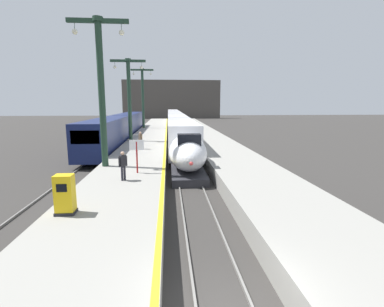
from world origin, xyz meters
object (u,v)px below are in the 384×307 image
Objects in this scene: regional_train_adjacent at (121,127)px; station_column_mid at (101,80)px; highspeed_train_main at (176,122)px; rolling_suitcase at (136,146)px; passenger_near_edge at (140,139)px; ticket_machine_yellow at (65,196)px; station_column_far at (129,92)px; passenger_mid_platform at (123,164)px; departure_info_board at (137,150)px; station_column_distant at (143,93)px.

station_column_mid is (2.20, -21.29, 4.84)m from regional_train_adjacent.
highspeed_train_main reaches higher than rolling_suitcase.
ticket_machine_yellow is at bearing -94.87° from passenger_near_edge.
station_column_mid is 5.88× the size of passenger_near_edge.
station_column_far is 5.57× the size of passenger_near_edge.
station_column_mid is 10.11× the size of rolling_suitcase.
passenger_near_edge is at bearing -73.81° from regional_train_adjacent.
highspeed_train_main is at bearing 73.70° from station_column_far.
station_column_far is (-5.90, -20.18, 4.73)m from highspeed_train_main.
passenger_mid_platform is 1.06× the size of ticket_machine_yellow.
departure_info_board is (0.71, -9.87, 0.52)m from passenger_near_edge.
station_column_distant is 25.75m from rolling_suitcase.
departure_info_board is at bearing -85.92° from station_column_distant.
station_column_mid is 9.26m from passenger_near_edge.
rolling_suitcase is 0.61× the size of ticket_machine_yellow.
regional_train_adjacent is 3.49× the size of station_column_distant.
highspeed_train_main is 2.06× the size of regional_train_adjacent.
ticket_machine_yellow is (-1.42, -16.61, -0.25)m from passenger_near_edge.
station_column_distant reaches higher than passenger_near_edge.
station_column_distant reaches higher than station_column_far.
regional_train_adjacent is 17.26× the size of departure_info_board.
passenger_near_edge and passenger_mid_platform have the same top height.
passenger_mid_platform is 1.72× the size of rolling_suitcase.
station_column_mid is at bearing -100.46° from rolling_suitcase.
departure_info_board reaches higher than passenger_mid_platform.
highspeed_train_main is at bearing 80.24° from station_column_mid.
station_column_distant reaches higher than station_column_mid.
station_column_mid is 0.95× the size of station_column_distant.
passenger_near_edge is 16.68m from ticket_machine_yellow.
regional_train_adjacent is 24.00m from departure_info_board.
regional_train_adjacent is at bearing 95.90° from station_column_mid.
ticket_machine_yellow is (0.35, -41.44, -5.48)m from station_column_distant.
ticket_machine_yellow is at bearing -107.51° from departure_info_board.
station_column_far is (2.20, -7.19, 4.57)m from regional_train_adjacent.
station_column_distant is 4.95× the size of departure_info_board.
departure_info_board is at bearing -95.35° from highspeed_train_main.
regional_train_adjacent reaches higher than ticket_machine_yellow.
station_column_distant is 35.10m from departure_info_board.
station_column_far is 9.59× the size of rolling_suitcase.
passenger_near_edge is (1.77, -6.47, -4.66)m from station_column_far.
passenger_mid_platform is (0.11, -11.66, 0.00)m from passenger_near_edge.
station_column_distant reaches higher than passenger_mid_platform.
regional_train_adjacent is 25.65m from passenger_mid_platform.
rolling_suitcase is (-4.53, -26.85, -0.62)m from highspeed_train_main.
highspeed_train_main is 27.24m from rolling_suitcase.
station_column_mid is 5.53m from departure_info_board.
ticket_machine_yellow is at bearing -89.52° from station_column_distant.
ticket_machine_yellow is 0.75× the size of departure_info_board.
passenger_mid_platform is at bearing -95.99° from highspeed_train_main.
station_column_far is 0.90× the size of station_column_distant.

